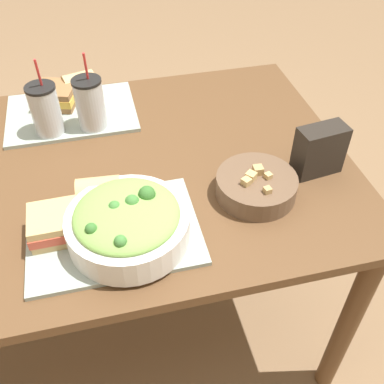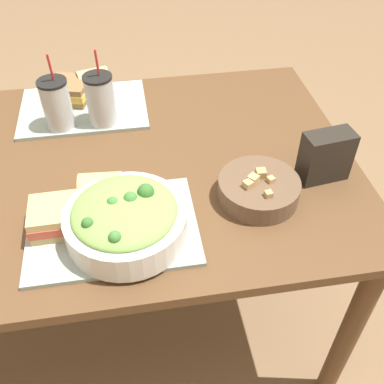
{
  "view_description": "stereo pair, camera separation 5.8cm",
  "coord_description": "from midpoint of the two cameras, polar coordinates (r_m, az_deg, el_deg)",
  "views": [
    {
      "loc": [
        0.07,
        -0.99,
        1.57
      ],
      "look_at": [
        0.25,
        -0.23,
        0.84
      ],
      "focal_mm": 42.0,
      "sensor_mm": 36.0,
      "label": 1
    },
    {
      "loc": [
        0.12,
        -1.0,
        1.57
      ],
      "look_at": [
        0.25,
        -0.23,
        0.84
      ],
      "focal_mm": 42.0,
      "sensor_mm": 36.0,
      "label": 2
    }
  ],
  "objects": [
    {
      "name": "sandwich_far",
      "position": [
        1.56,
        -17.85,
        11.57
      ],
      "size": [
        0.15,
        0.15,
        0.06
      ],
      "rotation": [
        0.0,
        0.0,
        -0.3
      ],
      "color": "olive",
      "rests_on": "tray_far"
    },
    {
      "name": "tray_near",
      "position": [
        1.1,
        -11.37,
        -5.08
      ],
      "size": [
        0.41,
        0.29,
        0.01
      ],
      "color": "#99A89E",
      "rests_on": "dining_table"
    },
    {
      "name": "drink_cup_red",
      "position": [
        1.4,
        -13.98,
        10.65
      ],
      "size": [
        0.09,
        0.09,
        0.24
      ],
      "color": "silver",
      "rests_on": "tray_far"
    },
    {
      "name": "baguette_near",
      "position": [
        1.14,
        -13.05,
        0.01
      ],
      "size": [
        0.11,
        0.08,
        0.08
      ],
      "rotation": [
        0.0,
        0.0,
        1.49
      ],
      "color": "tan",
      "rests_on": "tray_near"
    },
    {
      "name": "drink_cup_dark",
      "position": [
        1.41,
        -19.22,
        9.66
      ],
      "size": [
        0.09,
        0.09,
        0.24
      ],
      "color": "silver",
      "rests_on": "tray_far"
    },
    {
      "name": "salad_bowl",
      "position": [
        1.04,
        -9.77,
        -3.86
      ],
      "size": [
        0.28,
        0.28,
        0.12
      ],
      "color": "white",
      "rests_on": "tray_near"
    },
    {
      "name": "baguette_far",
      "position": [
        1.59,
        -15.08,
        13.13
      ],
      "size": [
        0.12,
        0.1,
        0.08
      ],
      "rotation": [
        0.0,
        0.0,
        1.83
      ],
      "color": "tan",
      "rests_on": "tray_far"
    },
    {
      "name": "chip_bag",
      "position": [
        1.25,
        14.59,
        5.12
      ],
      "size": [
        0.14,
        0.08,
        0.14
      ],
      "rotation": [
        0.0,
        0.0,
        0.13
      ],
      "color": "#28231E",
      "rests_on": "dining_table"
    },
    {
      "name": "dining_table",
      "position": [
        1.35,
        -13.97,
        -0.49
      ],
      "size": [
        1.49,
        0.94,
        0.76
      ],
      "color": "brown",
      "rests_on": "ground_plane"
    },
    {
      "name": "soup_bowl",
      "position": [
        1.17,
        6.75,
        0.82
      ],
      "size": [
        0.21,
        0.21,
        0.08
      ],
      "color": "brown",
      "rests_on": "dining_table"
    },
    {
      "name": "sandwich_near",
      "position": [
        1.1,
        -18.47,
        -3.94
      ],
      "size": [
        0.12,
        0.11,
        0.06
      ],
      "rotation": [
        0.0,
        0.0,
        0.02
      ],
      "color": "tan",
      "rests_on": "tray_near"
    },
    {
      "name": "ground_plane",
      "position": [
        1.86,
        -10.43,
        -15.58
      ],
      "size": [
        12.0,
        12.0,
        0.0
      ],
      "primitive_type": "plane",
      "color": "#846647"
    },
    {
      "name": "tray_far",
      "position": [
        1.53,
        -16.11,
        9.59
      ],
      "size": [
        0.41,
        0.29,
        0.01
      ],
      "color": "#99A89E",
      "rests_on": "dining_table"
    }
  ]
}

